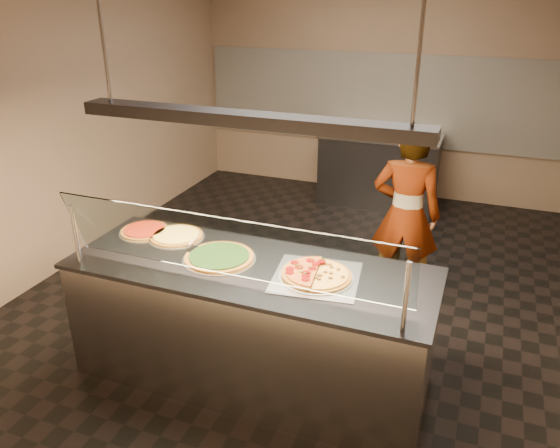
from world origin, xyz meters
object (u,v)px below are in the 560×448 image
at_px(serving_counter, 252,323).
at_px(pizza_tomato, 145,230).
at_px(perforated_tray, 316,277).
at_px(pizza_cheese, 177,235).
at_px(heat_lamp_housing, 246,119).
at_px(half_pizza_sausage, 333,277).
at_px(half_pizza_pepperoni, 301,270).
at_px(pizza_spatula, 195,244).
at_px(prep_table, 379,169).
at_px(sneeze_guard, 226,248).
at_px(pizza_spinach, 220,257).
at_px(worker, 406,215).

distance_m(serving_counter, pizza_tomato, 1.13).
height_order(serving_counter, perforated_tray, perforated_tray).
relative_size(serving_counter, pizza_cheese, 5.96).
xyz_separation_m(serving_counter, pizza_cheese, (-0.72, 0.23, 0.48)).
bearing_deg(heat_lamp_housing, half_pizza_sausage, 1.54).
relative_size(serving_counter, heat_lamp_housing, 1.11).
bearing_deg(pizza_cheese, heat_lamp_housing, -17.77).
bearing_deg(half_pizza_pepperoni, pizza_cheese, 168.62).
relative_size(pizza_cheese, pizza_spatula, 1.84).
bearing_deg(half_pizza_pepperoni, prep_table, 93.64).
relative_size(pizza_cheese, pizza_tomato, 1.08).
relative_size(pizza_spatula, prep_table, 0.15).
height_order(half_pizza_pepperoni, pizza_cheese, half_pizza_pepperoni).
bearing_deg(pizza_tomato, pizza_spatula, -12.28).
height_order(sneeze_guard, pizza_spatula, sneeze_guard).
bearing_deg(pizza_spatula, half_pizza_pepperoni, -6.88).
bearing_deg(half_pizza_sausage, pizza_spinach, 179.42).
bearing_deg(pizza_spinach, pizza_spatula, 159.76).
height_order(half_pizza_pepperoni, worker, worker).
relative_size(worker, heat_lamp_housing, 0.72).
relative_size(serving_counter, worker, 1.54).
xyz_separation_m(sneeze_guard, pizza_spatula, (-0.50, 0.46, -0.27)).
xyz_separation_m(perforated_tray, pizza_tomato, (-1.48, 0.21, 0.01)).
xyz_separation_m(prep_table, worker, (0.71, -2.39, 0.37)).
xyz_separation_m(half_pizza_sausage, heat_lamp_housing, (-0.58, -0.02, 0.99)).
height_order(serving_counter, heat_lamp_housing, heat_lamp_housing).
xyz_separation_m(serving_counter, perforated_tray, (0.47, 0.01, 0.47)).
height_order(pizza_spinach, heat_lamp_housing, heat_lamp_housing).
distance_m(perforated_tray, pizza_spinach, 0.72).
relative_size(half_pizza_pepperoni, worker, 0.29).
height_order(perforated_tray, half_pizza_pepperoni, half_pizza_pepperoni).
relative_size(pizza_tomato, heat_lamp_housing, 0.17).
height_order(sneeze_guard, heat_lamp_housing, heat_lamp_housing).
bearing_deg(half_pizza_pepperoni, perforated_tray, -0.18).
relative_size(perforated_tray, prep_table, 0.41).
bearing_deg(pizza_cheese, serving_counter, -17.77).
distance_m(half_pizza_pepperoni, half_pizza_sausage, 0.22).
bearing_deg(worker, pizza_cheese, 39.46).
relative_size(pizza_spinach, pizza_cheese, 1.21).
bearing_deg(worker, sneeze_guard, 65.44).
height_order(pizza_spinach, prep_table, pizza_spinach).
bearing_deg(heat_lamp_housing, pizza_spinach, 174.41).
relative_size(half_pizza_pepperoni, heat_lamp_housing, 0.21).
distance_m(pizza_cheese, worker, 2.03).
xyz_separation_m(half_pizza_pepperoni, heat_lamp_housing, (-0.36, -0.01, 0.99)).
height_order(serving_counter, worker, worker).
xyz_separation_m(half_pizza_pepperoni, pizza_cheese, (-1.08, 0.22, -0.02)).
bearing_deg(prep_table, serving_counter, -91.64).
bearing_deg(pizza_spatula, pizza_cheese, 152.77).
relative_size(serving_counter, pizza_spatula, 10.94).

